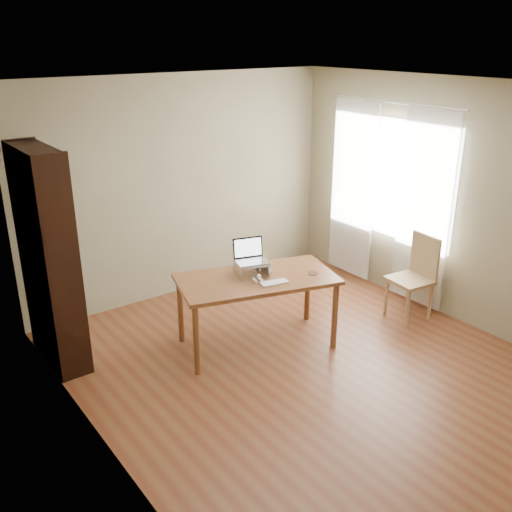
{
  "coord_description": "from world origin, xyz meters",
  "views": [
    {
      "loc": [
        -3.21,
        -3.53,
        3.0
      ],
      "look_at": [
        -0.16,
        0.59,
        0.99
      ],
      "focal_mm": 40.0,
      "sensor_mm": 36.0,
      "label": 1
    }
  ],
  "objects_px": {
    "bookshelf": "(49,259)",
    "desk": "(257,285)",
    "cat": "(249,268)",
    "keyboard": "(274,283)",
    "laptop": "(249,256)",
    "chair": "(415,274)"
  },
  "relations": [
    {
      "from": "desk",
      "to": "chair",
      "type": "height_order",
      "value": "chair"
    },
    {
      "from": "cat",
      "to": "bookshelf",
      "type": "bearing_deg",
      "value": 168.41
    },
    {
      "from": "keyboard",
      "to": "chair",
      "type": "distance_m",
      "value": 1.8
    },
    {
      "from": "laptop",
      "to": "bookshelf",
      "type": "bearing_deg",
      "value": 171.25
    },
    {
      "from": "bookshelf",
      "to": "desk",
      "type": "height_order",
      "value": "bookshelf"
    },
    {
      "from": "bookshelf",
      "to": "keyboard",
      "type": "height_order",
      "value": "bookshelf"
    },
    {
      "from": "desk",
      "to": "cat",
      "type": "relative_size",
      "value": 3.61
    },
    {
      "from": "cat",
      "to": "chair",
      "type": "relative_size",
      "value": 0.5
    },
    {
      "from": "cat",
      "to": "desk",
      "type": "bearing_deg",
      "value": -70.0
    },
    {
      "from": "bookshelf",
      "to": "laptop",
      "type": "height_order",
      "value": "bookshelf"
    },
    {
      "from": "chair",
      "to": "keyboard",
      "type": "bearing_deg",
      "value": 176.59
    },
    {
      "from": "keyboard",
      "to": "cat",
      "type": "distance_m",
      "value": 0.34
    },
    {
      "from": "cat",
      "to": "chair",
      "type": "height_order",
      "value": "chair"
    },
    {
      "from": "desk",
      "to": "keyboard",
      "type": "relative_size",
      "value": 5.66
    },
    {
      "from": "bookshelf",
      "to": "chair",
      "type": "xyz_separation_m",
      "value": [
        3.5,
        -1.46,
        -0.54
      ]
    },
    {
      "from": "keyboard",
      "to": "cat",
      "type": "height_order",
      "value": "cat"
    },
    {
      "from": "cat",
      "to": "laptop",
      "type": "bearing_deg",
      "value": 80.63
    },
    {
      "from": "laptop",
      "to": "cat",
      "type": "height_order",
      "value": "laptop"
    },
    {
      "from": "laptop",
      "to": "keyboard",
      "type": "height_order",
      "value": "laptop"
    },
    {
      "from": "bookshelf",
      "to": "laptop",
      "type": "distance_m",
      "value": 1.88
    },
    {
      "from": "bookshelf",
      "to": "cat",
      "type": "xyz_separation_m",
      "value": [
        1.69,
        -0.83,
        -0.24
      ]
    },
    {
      "from": "cat",
      "to": "chair",
      "type": "bearing_deg",
      "value": -4.72
    }
  ]
}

